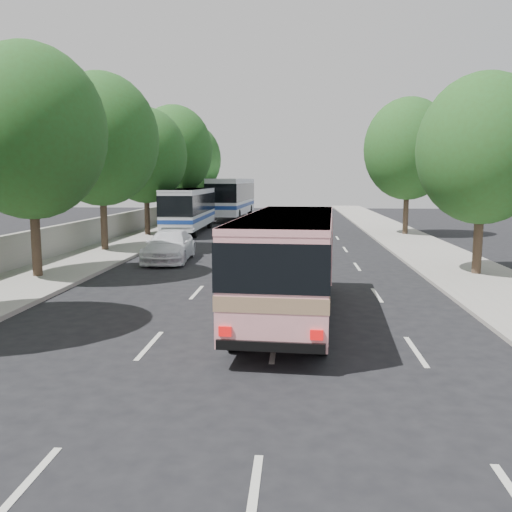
# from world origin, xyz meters

# --- Properties ---
(ground) EXTENTS (120.00, 120.00, 0.00)m
(ground) POSITION_xyz_m (0.00, 0.00, 0.00)
(ground) COLOR black
(ground) RESTS_ON ground
(sidewalk_left) EXTENTS (4.00, 90.00, 0.15)m
(sidewalk_left) POSITION_xyz_m (-8.50, 20.00, 0.07)
(sidewalk_left) COLOR #9E998E
(sidewalk_left) RESTS_ON ground
(sidewalk_right) EXTENTS (4.00, 90.00, 0.12)m
(sidewalk_right) POSITION_xyz_m (8.50, 20.00, 0.06)
(sidewalk_right) COLOR #9E998E
(sidewalk_right) RESTS_ON ground
(low_wall) EXTENTS (0.30, 90.00, 1.50)m
(low_wall) POSITION_xyz_m (-10.30, 20.00, 0.90)
(low_wall) COLOR #9E998E
(low_wall) RESTS_ON sidewalk_left
(tree_left_b) EXTENTS (5.70, 5.70, 8.88)m
(tree_left_b) POSITION_xyz_m (-8.42, 5.94, 5.82)
(tree_left_b) COLOR #38281E
(tree_left_b) RESTS_ON ground
(tree_left_c) EXTENTS (6.00, 6.00, 9.35)m
(tree_left_c) POSITION_xyz_m (-8.62, 13.94, 6.12)
(tree_left_c) COLOR #38281E
(tree_left_c) RESTS_ON ground
(tree_left_d) EXTENTS (5.52, 5.52, 8.60)m
(tree_left_d) POSITION_xyz_m (-8.52, 21.94, 5.63)
(tree_left_d) COLOR #38281E
(tree_left_d) RESTS_ON ground
(tree_left_e) EXTENTS (6.30, 6.30, 9.82)m
(tree_left_e) POSITION_xyz_m (-8.42, 29.94, 6.43)
(tree_left_e) COLOR #38281E
(tree_left_e) RESTS_ON ground
(tree_left_f) EXTENTS (5.88, 5.88, 9.16)m
(tree_left_f) POSITION_xyz_m (-8.62, 37.94, 6.00)
(tree_left_f) COLOR #38281E
(tree_left_f) RESTS_ON ground
(tree_right_near) EXTENTS (5.10, 5.10, 7.95)m
(tree_right_near) POSITION_xyz_m (8.78, 7.94, 5.20)
(tree_right_near) COLOR #38281E
(tree_right_near) RESTS_ON ground
(tree_right_far) EXTENTS (6.00, 6.00, 9.35)m
(tree_right_far) POSITION_xyz_m (9.08, 23.94, 6.12)
(tree_right_far) COLOR #38281E
(tree_right_far) RESTS_ON ground
(pink_bus) EXTENTS (2.90, 9.19, 2.89)m
(pink_bus) POSITION_xyz_m (1.30, 0.80, 1.80)
(pink_bus) COLOR pink
(pink_bus) RESTS_ON ground
(pink_taxi) EXTENTS (2.14, 4.35, 1.43)m
(pink_taxi) POSITION_xyz_m (0.87, 4.26, 0.71)
(pink_taxi) COLOR #EF1489
(pink_taxi) RESTS_ON ground
(white_pickup) EXTENTS (2.22, 5.03, 1.44)m
(white_pickup) POSITION_xyz_m (-4.50, 11.08, 0.72)
(white_pickup) COLOR white
(white_pickup) RESTS_ON ground
(tour_coach_front) EXTENTS (2.50, 10.66, 3.18)m
(tour_coach_front) POSITION_xyz_m (-6.30, 25.09, 1.91)
(tour_coach_front) COLOR silver
(tour_coach_front) RESTS_ON ground
(tour_coach_rear) EXTENTS (3.31, 13.20, 3.92)m
(tour_coach_rear) POSITION_xyz_m (-4.82, 38.89, 2.36)
(tour_coach_rear) COLOR white
(tour_coach_rear) RESTS_ON ground
(taxi_roof_sign) EXTENTS (0.57, 0.24, 0.18)m
(taxi_roof_sign) POSITION_xyz_m (0.87, 4.26, 1.52)
(taxi_roof_sign) COLOR silver
(taxi_roof_sign) RESTS_ON pink_taxi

